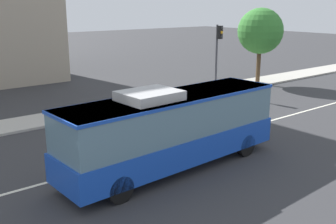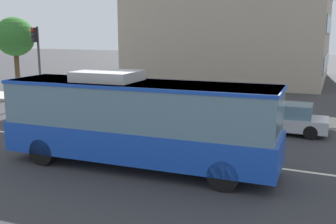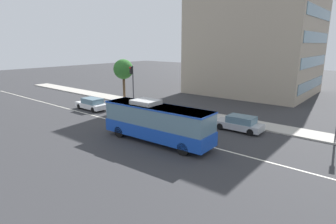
{
  "view_description": "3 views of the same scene",
  "coord_description": "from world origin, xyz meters",
  "views": [
    {
      "loc": [
        -9.32,
        -13.94,
        6.62
      ],
      "look_at": [
        0.95,
        -0.88,
        2.13
      ],
      "focal_mm": 42.56,
      "sensor_mm": 36.0,
      "label": 1
    },
    {
      "loc": [
        7.01,
        -14.11,
        4.83
      ],
      "look_at": [
        1.04,
        -0.56,
        1.85
      ],
      "focal_mm": 42.51,
      "sensor_mm": 36.0,
      "label": 2
    },
    {
      "loc": [
        15.36,
        -18.44,
        8.09
      ],
      "look_at": [
        0.98,
        -1.05,
        2.52
      ],
      "focal_mm": 29.77,
      "sensor_mm": 36.0,
      "label": 3
    }
  ],
  "objects": [
    {
      "name": "sidewalk_kerb",
      "position": [
        0.0,
        8.21,
        0.07
      ],
      "size": [
        80.0,
        2.72,
        0.14
      ],
      "primitive_type": "cube",
      "color": "#B2ADA3",
      "rests_on": "ground_plane"
    },
    {
      "name": "traffic_light_mid_block",
      "position": [
        12.11,
        7.24,
        3.56
      ],
      "size": [
        0.34,
        0.62,
        5.2
      ],
      "rotation": [
        0.0,
        0.0,
        -1.49
      ],
      "color": "#47474C",
      "rests_on": "ground_plane"
    },
    {
      "name": "ground_plane",
      "position": [
        0.0,
        0.0,
        0.0
      ],
      "size": [
        160.0,
        160.0,
        0.0
      ],
      "primitive_type": "plane",
      "color": "#333335"
    },
    {
      "name": "sedan_silver",
      "position": [
        4.43,
        5.42,
        0.72
      ],
      "size": [
        4.56,
        1.94,
        1.46
      ],
      "rotation": [
        0.0,
        0.0,
        3.17
      ],
      "color": "#B7BABF",
      "rests_on": "ground_plane"
    },
    {
      "name": "street_tree_kerbside_centre",
      "position": [
        17.78,
        7.96,
        4.47
      ],
      "size": [
        3.82,
        3.82,
        6.4
      ],
      "color": "#4C3823",
      "rests_on": "ground_plane"
    },
    {
      "name": "lane_centre_line",
      "position": [
        0.0,
        0.0,
        0.01
      ],
      "size": [
        76.0,
        0.16,
        0.01
      ],
      "primitive_type": "cube",
      "color": "silver",
      "rests_on": "ground_plane"
    },
    {
      "name": "transit_bus",
      "position": [
        0.43,
        -1.85,
        1.81
      ],
      "size": [
        10.1,
        2.93,
        3.46
      ],
      "rotation": [
        0.0,
        0.0,
        0.04
      ],
      "color": "#1947B7",
      "rests_on": "ground_plane"
    }
  ]
}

